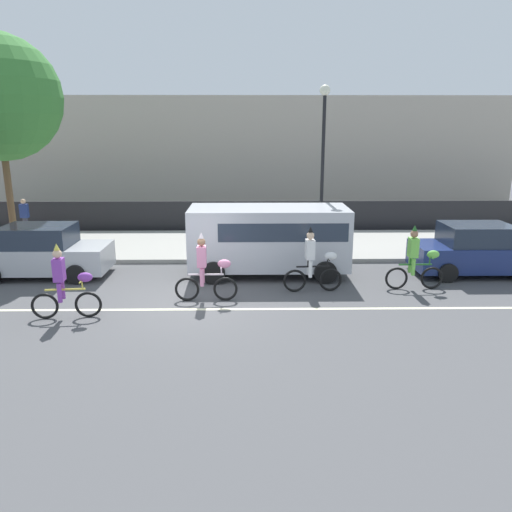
% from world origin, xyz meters
% --- Properties ---
extents(ground_plane, '(80.00, 80.00, 0.00)m').
position_xyz_m(ground_plane, '(0.00, 0.00, 0.00)').
color(ground_plane, '#4C4C4F').
extents(road_centre_line, '(36.00, 0.14, 0.01)m').
position_xyz_m(road_centre_line, '(0.00, -0.50, 0.00)').
color(road_centre_line, beige).
rests_on(road_centre_line, ground).
extents(sidewalk_curb, '(60.00, 5.00, 0.15)m').
position_xyz_m(sidewalk_curb, '(0.00, 6.50, 0.07)').
color(sidewalk_curb, '#9E9B93').
rests_on(sidewalk_curb, ground).
extents(fence_line, '(40.00, 0.08, 1.40)m').
position_xyz_m(fence_line, '(0.00, 9.40, 0.70)').
color(fence_line, black).
rests_on(fence_line, ground).
extents(building_backdrop, '(28.00, 8.00, 6.19)m').
position_xyz_m(building_backdrop, '(1.70, 18.00, 3.10)').
color(building_backdrop, '#B2A899').
rests_on(building_backdrop, ground).
extents(parade_cyclist_purple, '(1.72, 0.50, 1.92)m').
position_xyz_m(parade_cyclist_purple, '(-3.00, -1.05, 0.84)').
color(parade_cyclist_purple, black).
rests_on(parade_cyclist_purple, ground).
extents(parade_cyclist_pink, '(1.72, 0.50, 1.92)m').
position_xyz_m(parade_cyclist_pink, '(0.37, 0.18, 0.84)').
color(parade_cyclist_pink, black).
rests_on(parade_cyclist_pink, ground).
extents(parade_cyclist_zebra, '(1.72, 0.50, 1.92)m').
position_xyz_m(parade_cyclist_zebra, '(3.38, 0.94, 0.84)').
color(parade_cyclist_zebra, black).
rests_on(parade_cyclist_zebra, ground).
extents(parade_cyclist_lime, '(1.72, 0.50, 1.92)m').
position_xyz_m(parade_cyclist_lime, '(6.39, 1.11, 0.84)').
color(parade_cyclist_lime, black).
rests_on(parade_cyclist_lime, ground).
extents(parked_van_silver, '(5.00, 2.22, 2.18)m').
position_xyz_m(parked_van_silver, '(2.23, 2.70, 1.28)').
color(parked_van_silver, silver).
rests_on(parked_van_silver, ground).
extents(parked_car_navy, '(4.10, 1.92, 1.64)m').
position_xyz_m(parked_car_navy, '(8.86, 2.62, 0.78)').
color(parked_car_navy, navy).
rests_on(parked_car_navy, ground).
extents(parked_car_silver, '(4.10, 1.92, 1.64)m').
position_xyz_m(parked_car_silver, '(-5.03, 2.61, 0.78)').
color(parked_car_silver, '#B7BABF').
rests_on(parked_car_silver, ground).
extents(street_lamp_post, '(0.36, 0.36, 5.86)m').
position_xyz_m(street_lamp_post, '(4.12, 4.86, 3.99)').
color(street_lamp_post, black).
rests_on(street_lamp_post, sidewalk_curb).
extents(pedestrian_onlooker, '(0.32, 0.20, 1.62)m').
position_xyz_m(pedestrian_onlooker, '(-7.71, 7.60, 1.01)').
color(pedestrian_onlooker, '#33333D').
rests_on(pedestrian_onlooker, sidewalk_curb).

